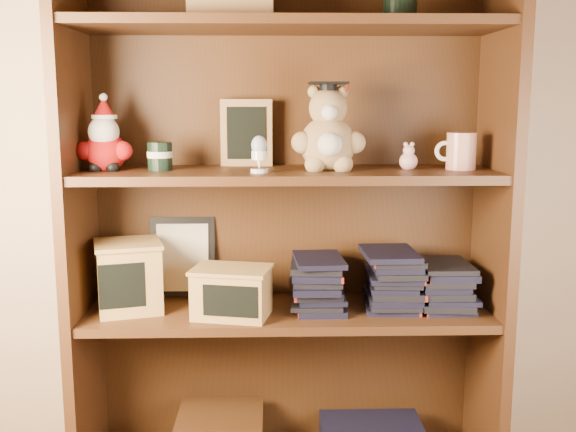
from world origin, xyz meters
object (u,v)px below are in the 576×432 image
(grad_teddy_bear, at_px, (328,136))
(treats_box, at_px, (129,276))
(bookcase, at_px, (287,227))
(teacher_mug, at_px, (460,151))

(grad_teddy_bear, relative_size, treats_box, 1.11)
(bookcase, xyz_separation_m, teacher_mug, (0.48, -0.05, 0.22))
(grad_teddy_bear, bearing_deg, treats_box, 179.32)
(teacher_mug, relative_size, treats_box, 0.52)
(teacher_mug, bearing_deg, bookcase, 174.01)
(grad_teddy_bear, relative_size, teacher_mug, 2.14)
(teacher_mug, height_order, treats_box, teacher_mug)
(teacher_mug, bearing_deg, treats_box, -179.95)
(bookcase, xyz_separation_m, grad_teddy_bear, (0.11, -0.06, 0.27))
(teacher_mug, distance_m, treats_box, 0.99)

